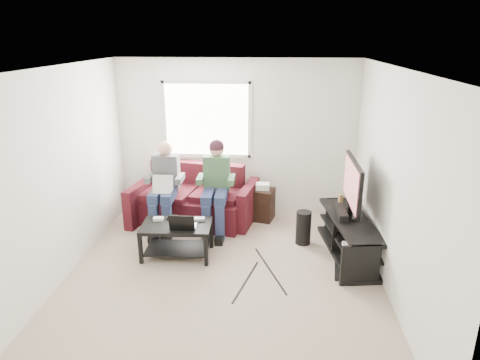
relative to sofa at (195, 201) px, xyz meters
name	(u,v)px	position (x,y,z in m)	size (l,w,h in m)	color
floor	(223,276)	(0.66, -1.73, -0.33)	(4.50, 4.50, 0.00)	tan
ceiling	(220,68)	(0.66, -1.73, 2.27)	(4.50, 4.50, 0.00)	white
wall_back	(237,138)	(0.66, 0.52, 0.97)	(4.50, 4.50, 0.00)	white
wall_front	(184,286)	(0.66, -3.98, 0.97)	(4.50, 4.50, 0.00)	white
wall_left	(59,177)	(-1.34, -1.73, 0.97)	(4.50, 4.50, 0.00)	white
wall_right	(394,185)	(2.66, -1.73, 0.97)	(4.50, 4.50, 0.00)	white
window	(207,120)	(0.16, 0.50, 1.27)	(1.48, 0.04, 1.28)	white
sofa	(195,201)	(0.00, 0.00, 0.00)	(2.11, 1.21, 0.91)	#44111E
person_left	(164,183)	(-0.40, -0.35, 0.43)	(0.40, 0.71, 1.38)	navy
person_right	(216,180)	(0.40, -0.33, 0.49)	(0.40, 0.71, 1.42)	navy
laptop_silver	(162,188)	(-0.40, -0.53, 0.42)	(0.32, 0.22, 0.24)	silver
coffee_table	(177,232)	(-0.04, -1.22, 0.02)	(0.97, 0.61, 0.47)	black
laptop_black	(183,219)	(0.08, -1.30, 0.26)	(0.34, 0.24, 0.24)	black
controller_a	(158,219)	(-0.32, -1.10, 0.16)	(0.14, 0.09, 0.04)	silver
controller_b	(172,217)	(-0.14, -1.04, 0.16)	(0.14, 0.09, 0.04)	black
controller_c	(200,219)	(0.26, -1.07, 0.16)	(0.14, 0.09, 0.04)	gray
tv_stand	(349,238)	(2.36, -1.01, -0.09)	(0.71, 1.69, 0.54)	black
tv	(352,185)	(2.35, -0.91, 0.67)	(0.12, 1.10, 0.81)	black
soundbar	(341,212)	(2.24, -0.91, 0.26)	(0.12, 0.50, 0.10)	black
drink_cup	(341,198)	(2.31, -0.38, 0.27)	(0.08, 0.08, 0.12)	#9C7543
console_white	(355,247)	(2.36, -1.41, -0.02)	(0.30, 0.22, 0.06)	silver
console_grey	(346,224)	(2.36, -0.71, -0.01)	(0.34, 0.26, 0.08)	gray
console_black	(350,235)	(2.36, -1.06, -0.01)	(0.38, 0.30, 0.07)	black
subwoofer	(303,228)	(1.74, -0.72, -0.08)	(0.22, 0.22, 0.50)	black
keyboard_floor	(341,271)	(2.18, -1.52, -0.32)	(0.15, 0.46, 0.03)	black
end_table	(262,203)	(1.11, 0.11, -0.05)	(0.36, 0.36, 0.63)	black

